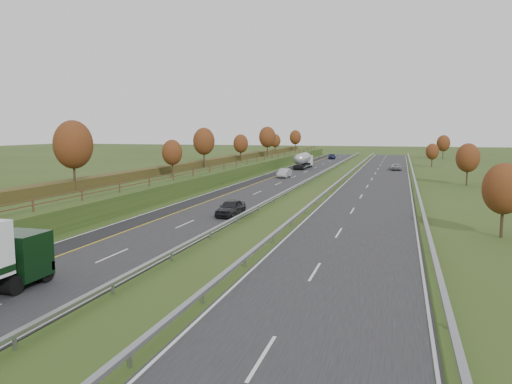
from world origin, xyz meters
TOP-DOWN VIEW (x-y plane):
  - ground at (8.00, 55.00)m, footprint 400.00×400.00m
  - near_carriageway at (0.00, 60.00)m, footprint 10.50×200.00m
  - far_carriageway at (16.50, 60.00)m, footprint 10.50×200.00m
  - hard_shoulder at (-3.75, 60.00)m, footprint 3.00×200.00m
  - lane_markings at (6.40, 59.88)m, footprint 26.75×200.00m
  - embankment_left at (-13.00, 60.00)m, footprint 12.00×200.00m
  - hedge_left at (-15.00, 60.00)m, footprint 2.20×180.00m
  - fence_left at (-8.50, 59.59)m, footprint 0.12×189.06m
  - median_barrier_near at (5.70, 60.00)m, footprint 0.32×200.00m
  - median_barrier_far at (10.80, 60.00)m, footprint 0.32×200.00m
  - outer_barrier_far at (22.30, 60.00)m, footprint 0.32×200.00m
  - trees_left at (-12.64, 56.63)m, footprint 6.64×164.30m
  - trees_far at (29.80, 89.21)m, footprint 8.45×118.60m
  - road_tanker at (-0.96, 91.81)m, footprint 2.40×11.22m
  - car_dark_near at (3.83, 28.36)m, footprint 2.09×4.85m
  - car_silver_mid at (-0.20, 69.58)m, footprint 1.81×4.91m
  - car_small_far at (0.35, 130.33)m, footprint 2.44×5.14m
  - car_oncoming at (18.91, 92.57)m, footprint 2.72×5.08m

SIDE VIEW (x-z plane):
  - ground at x=8.00m, z-range 0.00..0.00m
  - near_carriageway at x=0.00m, z-range 0.00..0.04m
  - far_carriageway at x=16.50m, z-range 0.00..0.04m
  - hard_shoulder at x=-3.75m, z-range 0.00..0.04m
  - lane_markings at x=6.40m, z-range 0.04..0.05m
  - median_barrier_near at x=5.70m, z-range 0.26..0.97m
  - median_barrier_far at x=10.80m, z-range 0.26..0.97m
  - outer_barrier_far at x=22.30m, z-range 0.26..0.97m
  - car_oncoming at x=18.91m, z-range 0.04..1.40m
  - car_small_far at x=0.35m, z-range 0.04..1.49m
  - car_silver_mid at x=-0.20m, z-range 0.04..1.65m
  - car_dark_near at x=3.83m, z-range 0.04..1.67m
  - embankment_left at x=-13.00m, z-range 0.00..2.00m
  - road_tanker at x=-0.96m, z-range 0.13..3.59m
  - hedge_left at x=-15.00m, z-range 2.00..3.10m
  - fence_left at x=-8.50m, z-range 2.13..3.33m
  - trees_far at x=29.80m, z-range 0.69..7.81m
  - trees_left at x=-12.64m, z-range 2.53..10.20m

